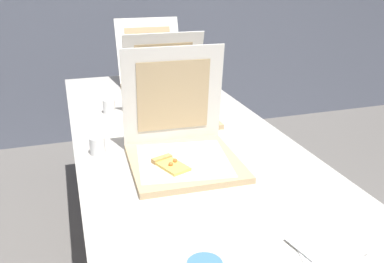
# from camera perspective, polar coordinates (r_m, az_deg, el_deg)

# --- Properties ---
(table) EXTENTS (0.86, 2.14, 0.75)m
(table) POSITION_cam_1_polar(r_m,az_deg,el_deg) (1.77, -2.21, -1.53)
(table) COLOR beige
(table) RESTS_ON ground
(pizza_box_front) EXTENTS (0.39, 0.40, 0.40)m
(pizza_box_front) POSITION_cam_1_polar(r_m,az_deg,el_deg) (1.46, -1.48, -2.20)
(pizza_box_front) COLOR tan
(pizza_box_front) RESTS_ON table
(pizza_box_middle) EXTENTS (0.38, 0.38, 0.39)m
(pizza_box_middle) POSITION_cam_1_polar(r_m,az_deg,el_deg) (1.90, -3.28, 3.51)
(pizza_box_middle) COLOR tan
(pizza_box_middle) RESTS_ON table
(pizza_box_back) EXTENTS (0.39, 0.51, 0.38)m
(pizza_box_back) POSITION_cam_1_polar(r_m,az_deg,el_deg) (2.33, -5.02, 6.95)
(pizza_box_back) COLOR tan
(pizza_box_back) RESTS_ON table
(cup_white_far) EXTENTS (0.06, 0.06, 0.07)m
(cup_white_far) POSITION_cam_1_polar(r_m,az_deg,el_deg) (2.01, -11.53, 3.46)
(cup_white_far) COLOR white
(cup_white_far) RESTS_ON table
(cup_white_near_center) EXTENTS (0.06, 0.06, 0.07)m
(cup_white_near_center) POSITION_cam_1_polar(r_m,az_deg,el_deg) (1.57, -13.08, -1.95)
(cup_white_near_center) COLOR white
(cup_white_near_center) RESTS_ON table
(napkin_pile) EXTENTS (0.18, 0.19, 0.01)m
(napkin_pile) POSITION_cam_1_polar(r_m,az_deg,el_deg) (1.11, 18.46, -15.22)
(napkin_pile) COLOR white
(napkin_pile) RESTS_ON table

